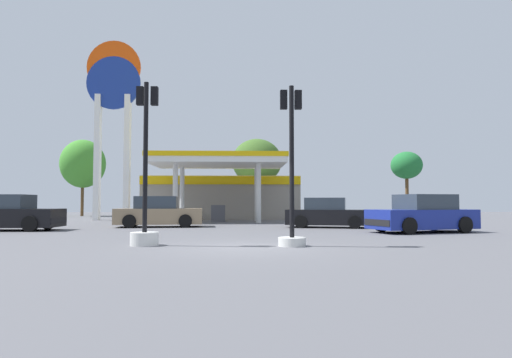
% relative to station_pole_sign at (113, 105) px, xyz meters
% --- Properties ---
extents(ground_plane, '(90.00, 90.00, 0.00)m').
position_rel_station_pole_sign_xyz_m(ground_plane, '(9.41, -19.76, -8.31)').
color(ground_plane, '#56565B').
rests_on(ground_plane, ground).
extents(gas_station, '(11.74, 12.69, 4.36)m').
position_rel_station_pole_sign_xyz_m(gas_station, '(7.80, 2.73, -6.41)').
color(gas_station, gray).
rests_on(gas_station, ground).
extents(station_pole_sign, '(3.88, 0.56, 13.07)m').
position_rel_station_pole_sign_xyz_m(station_pole_sign, '(0.00, 0.00, 0.00)').
color(station_pole_sign, white).
rests_on(station_pole_sign, ground).
extents(car_0, '(4.61, 2.35, 1.60)m').
position_rel_station_pole_sign_xyz_m(car_0, '(5.00, -8.91, -7.58)').
color(car_0, black).
rests_on(car_0, ground).
extents(car_1, '(4.89, 3.14, 1.63)m').
position_rel_station_pole_sign_xyz_m(car_1, '(17.10, -13.50, -7.57)').
color(car_1, black).
rests_on(car_1, ground).
extents(car_2, '(4.55, 2.80, 1.52)m').
position_rel_station_pole_sign_xyz_m(car_2, '(13.75, -9.74, -7.62)').
color(car_2, black).
rests_on(car_2, ground).
extents(car_3, '(4.61, 2.14, 1.64)m').
position_rel_station_pole_sign_xyz_m(car_3, '(-1.37, -11.66, -7.56)').
color(car_3, black).
rests_on(car_3, ground).
extents(traffic_signal_0, '(0.84, 0.84, 4.95)m').
position_rel_station_pole_sign_xyz_m(traffic_signal_0, '(6.42, -18.95, -6.92)').
color(traffic_signal_0, silver).
rests_on(traffic_signal_0, ground).
extents(traffic_signal_1, '(0.82, 0.82, 4.79)m').
position_rel_station_pole_sign_xyz_m(traffic_signal_1, '(10.81, -19.27, -6.64)').
color(traffic_signal_1, silver).
rests_on(traffic_signal_1, ground).
extents(tree_0, '(4.08, 4.08, 7.09)m').
position_rel_station_pole_sign_xyz_m(tree_0, '(-5.40, 9.43, -3.47)').
color(tree_0, brown).
rests_on(tree_0, ground).
extents(tree_1, '(4.53, 4.53, 7.04)m').
position_rel_station_pole_sign_xyz_m(tree_1, '(10.73, 8.10, -3.33)').
color(tree_1, brown).
rests_on(tree_1, ground).
extents(tree_2, '(2.89, 2.89, 6.00)m').
position_rel_station_pole_sign_xyz_m(tree_2, '(24.75, 8.71, -3.62)').
color(tree_2, brown).
rests_on(tree_2, ground).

